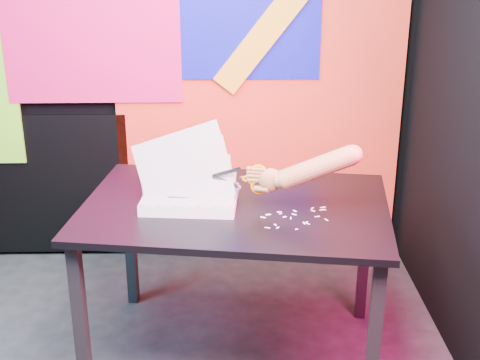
{
  "coord_description": "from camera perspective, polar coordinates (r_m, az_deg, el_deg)",
  "views": [
    {
      "loc": [
        0.46,
        -2.15,
        1.89
      ],
      "look_at": [
        0.52,
        0.46,
        0.87
      ],
      "focal_mm": 50.0,
      "sensor_mm": 36.0,
      "label": 1
    }
  ],
  "objects": [
    {
      "name": "scissors",
      "position": [
        2.78,
        1.26,
        0.08
      ],
      "size": [
        0.23,
        0.06,
        0.13
      ],
      "rotation": [
        0.0,
        0.0,
        -0.22
      ],
      "color": "silver",
      "rests_on": "printout_stack"
    },
    {
      "name": "hand_forearm",
      "position": [
        2.74,
        5.93,
        0.91
      ],
      "size": [
        0.45,
        0.15,
        0.23
      ],
      "rotation": [
        0.0,
        0.0,
        -0.22
      ],
      "color": "#9A6B49",
      "rests_on": "work_table"
    },
    {
      "name": "paper_clippings",
      "position": [
        2.76,
        4.72,
        -3.11
      ],
      "size": [
        0.28,
        0.22,
        0.0
      ],
      "color": "#EBE6CC",
      "rests_on": "work_table"
    },
    {
      "name": "room",
      "position": [
        2.26,
        -13.04,
        6.99
      ],
      "size": [
        3.01,
        3.01,
        2.71
      ],
      "color": "black",
      "rests_on": "ground"
    },
    {
      "name": "backdrop",
      "position": [
        3.75,
        -7.42,
        6.76
      ],
      "size": [
        2.88,
        0.05,
        2.08
      ],
      "color": "red",
      "rests_on": "ground"
    },
    {
      "name": "work_table",
      "position": [
        2.9,
        -0.41,
        -3.55
      ],
      "size": [
        1.41,
        1.05,
        0.75
      ],
      "rotation": [
        0.0,
        0.0,
        -0.14
      ],
      "color": "#262525",
      "rests_on": "ground"
    },
    {
      "name": "printout_stack",
      "position": [
        2.86,
        -4.3,
        -1.45
      ],
      "size": [
        0.47,
        0.33,
        0.37
      ],
      "rotation": [
        0.0,
        0.0,
        -0.09
      ],
      "color": "white",
      "rests_on": "work_table"
    }
  ]
}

